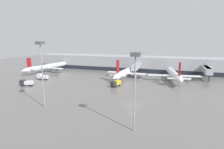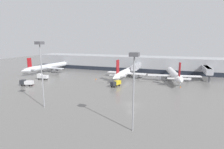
{
  "view_description": "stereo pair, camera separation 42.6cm",
  "coord_description": "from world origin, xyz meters",
  "views": [
    {
      "loc": [
        10.27,
        -48.38,
        18.56
      ],
      "look_at": [
        -15.89,
        28.12,
        3.0
      ],
      "focal_mm": 28.0,
      "sensor_mm": 36.0,
      "label": 1
    },
    {
      "loc": [
        10.67,
        -48.24,
        18.56
      ],
      "look_at": [
        -15.89,
        28.12,
        3.0
      ],
      "focal_mm": 28.0,
      "sensor_mm": 36.0,
      "label": 2
    }
  ],
  "objects": [
    {
      "name": "ground_plane",
      "position": [
        0.0,
        0.0,
        0.0
      ],
      "size": [
        320.0,
        320.0,
        0.0
      ],
      "primitive_type": "plane",
      "color": "slate"
    },
    {
      "name": "terminal_building",
      "position": [
        0.21,
        61.78,
        4.5
      ],
      "size": [
        160.0,
        30.83,
        9.0
      ],
      "color": "#9EA0A5",
      "rests_on": "ground_plane"
    },
    {
      "name": "parked_jet_0",
      "position": [
        11.75,
        37.12,
        3.1
      ],
      "size": [
        24.08,
        33.44,
        10.07
      ],
      "rotation": [
        0.0,
        0.0,
        1.74
      ],
      "color": "white",
      "rests_on": "ground_plane"
    },
    {
      "name": "parked_jet_1",
      "position": [
        -11.64,
        38.59,
        2.72
      ],
      "size": [
        20.38,
        37.44,
        10.25
      ],
      "rotation": [
        0.0,
        0.0,
        1.51
      ],
      "color": "white",
      "rests_on": "ground_plane"
    },
    {
      "name": "parked_jet_3",
      "position": [
        -60.47,
        37.61,
        3.27
      ],
      "size": [
        22.6,
        36.85,
        9.65
      ],
      "rotation": [
        0.0,
        0.0,
        1.46
      ],
      "color": "silver",
      "rests_on": "ground_plane"
    },
    {
      "name": "service_truck_0",
      "position": [
        -10.87,
        18.43,
        1.47
      ],
      "size": [
        3.19,
        5.75,
        2.36
      ],
      "rotation": [
        0.0,
        0.0,
        4.41
      ],
      "color": "gold",
      "rests_on": "ground_plane"
    },
    {
      "name": "service_truck_1",
      "position": [
        -48.92,
        19.46,
        1.54
      ],
      "size": [
        5.47,
        2.13,
        2.8
      ],
      "rotation": [
        0.0,
        0.0,
        3.2
      ],
      "color": "silver",
      "rests_on": "ground_plane"
    },
    {
      "name": "service_truck_2",
      "position": [
        -46.85,
        7.43,
        1.43
      ],
      "size": [
        5.63,
        3.47,
        2.45
      ],
      "rotation": [
        0.0,
        0.0,
        3.43
      ],
      "color": "silver",
      "rests_on": "ground_plane"
    },
    {
      "name": "traffic_cone_1",
      "position": [
        14.36,
        25.46,
        0.34
      ],
      "size": [
        0.42,
        0.42,
        0.69
      ],
      "color": "orange",
      "rests_on": "ground_plane"
    },
    {
      "name": "traffic_cone_2",
      "position": [
        -24.01,
        27.59,
        0.36
      ],
      "size": [
        0.52,
        0.52,
        0.73
      ],
      "color": "orange",
      "rests_on": "ground_plane"
    },
    {
      "name": "apron_light_mast_0",
      "position": [
        -23.03,
        -10.1,
        14.55
      ],
      "size": [
        1.8,
        1.8,
        18.45
      ],
      "color": "gray",
      "rests_on": "ground_plane"
    },
    {
      "name": "apron_light_mast_1",
      "position": [
        3.65,
        -14.9,
        13.12
      ],
      "size": [
        1.8,
        1.8,
        16.4
      ],
      "color": "gray",
      "rests_on": "ground_plane"
    }
  ]
}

